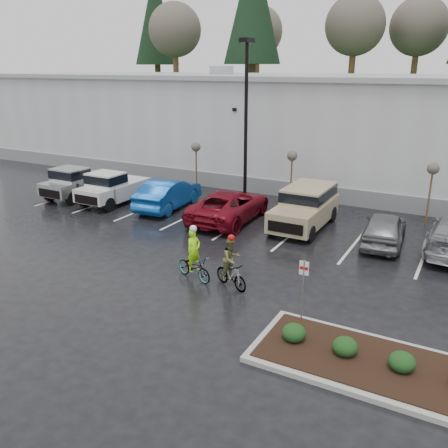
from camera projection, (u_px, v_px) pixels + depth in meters
The scene contains 21 objects.
ground at pixel (196, 300), 16.55m from camera, with size 120.00×120.00×0.00m, color black.
warehouse at pixel (358, 127), 33.71m from camera, with size 60.50×15.50×7.20m.
wooded_ridge at pixel (407, 111), 53.08m from camera, with size 80.00×25.00×6.00m, color #1B3616.
lamppost at pixel (246, 105), 26.57m from camera, with size 0.50×1.00×9.22m.
sapling_west at pixel (196, 150), 30.15m from camera, with size 0.60×0.60×3.20m.
sapling_mid at pixel (292, 159), 27.20m from camera, with size 0.60×0.60×3.20m.
sapling_east at pixel (433, 172), 23.79m from camera, with size 0.60×0.60×3.20m.
curb_island at pixel (400, 373), 12.52m from camera, with size 8.00×3.00×0.15m, color gray.
mulch_bed at pixel (401, 370), 12.49m from camera, with size 7.60×2.60×0.04m, color black.
shrub_a at pixel (294, 333), 13.77m from camera, with size 0.70×0.70×0.52m, color black.
shrub_b at pixel (345, 346), 13.09m from camera, with size 0.70×0.70×0.52m, color black.
shrub_c at pixel (402, 362), 12.41m from camera, with size 0.70×0.70×0.52m, color black.
fire_lane_sign at pixel (303, 284), 14.55m from camera, with size 0.30×0.05×2.20m.
pickup_silver at pixel (82, 181), 29.57m from camera, with size 2.10×5.20×1.96m, color #AEB1B6, non-canonical shape.
pickup_white at pixel (117, 186), 28.28m from camera, with size 2.10×5.20×1.96m, color silver, non-canonical shape.
car_blue at pixel (168, 194), 27.11m from camera, with size 1.80×5.17×1.70m, color #0D4497.
car_red at pixel (230, 205), 24.91m from camera, with size 2.72×5.90×1.64m, color maroon.
suv_tan at pixel (304, 208), 23.67m from camera, with size 2.20×5.10×2.06m, color tan, non-canonical shape.
car_grey at pixel (384, 228), 21.59m from camera, with size 1.78×4.41×1.50m, color slate.
cyclist_hivis at pixel (194, 262), 18.04m from camera, with size 1.89×1.13×2.17m.
cyclist_olive at pixel (231, 268), 17.28m from camera, with size 1.66×1.04×2.08m.
Camera 1 is at (7.99, -12.57, 7.77)m, focal length 38.00 mm.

